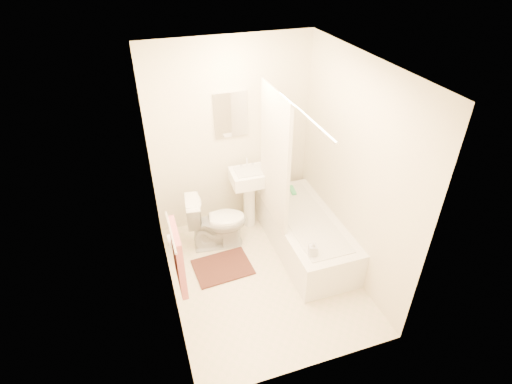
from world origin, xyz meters
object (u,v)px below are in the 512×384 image
object	(u,v)px
sink	(250,196)
bath_mat	(223,267)
toilet	(217,222)
soap_bottle	(313,248)
bathtub	(305,233)

from	to	relation	value
sink	bath_mat	world-z (taller)	sink
toilet	soap_bottle	xyz separation A→B (m)	(0.79, -1.01, 0.20)
bathtub	sink	bearing A→B (deg)	126.94
toilet	sink	world-z (taller)	sink
soap_bottle	toilet	bearing A→B (deg)	128.08
toilet	bath_mat	xyz separation A→B (m)	(-0.06, -0.43, -0.34)
sink	bathtub	xyz separation A→B (m)	(0.49, -0.66, -0.23)
sink	bathtub	bearing A→B (deg)	-51.55
bath_mat	soap_bottle	bearing A→B (deg)	-34.35
bathtub	bath_mat	bearing A→B (deg)	-178.88
soap_bottle	bath_mat	bearing A→B (deg)	145.65
bathtub	soap_bottle	world-z (taller)	soap_bottle
bathtub	bath_mat	size ratio (longest dim) A/B	2.51
toilet	bathtub	bearing A→B (deg)	-105.68
toilet	soap_bottle	size ratio (longest dim) A/B	3.85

